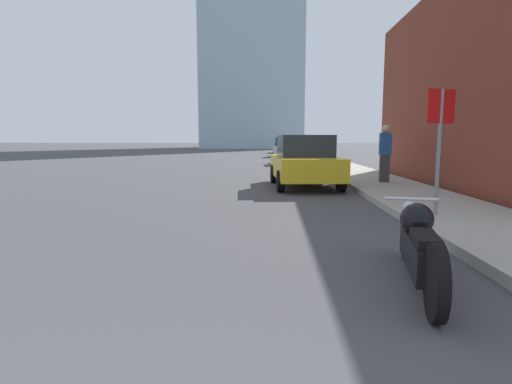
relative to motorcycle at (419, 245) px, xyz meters
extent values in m
cube|color=#9E998E|center=(2.03, 35.90, -0.34)|extent=(2.36, 240.00, 0.15)
cylinder|color=black|center=(0.16, 0.81, -0.08)|extent=(0.23, 0.67, 0.66)
cylinder|color=black|center=(-0.18, -0.91, -0.08)|extent=(0.23, 0.67, 0.66)
cube|color=black|center=(-0.01, -0.05, -0.07)|extent=(0.50, 1.35, 0.33)
sphere|color=black|center=(0.04, 0.21, 0.23)|extent=(0.36, 0.36, 0.36)
cube|color=black|center=(-0.07, -0.33, 0.15)|extent=(0.33, 0.64, 0.10)
sphere|color=silver|center=(0.17, 0.84, 0.26)|extent=(0.16, 0.16, 0.16)
cylinder|color=silver|center=(0.14, 0.72, 0.39)|extent=(0.62, 0.16, 0.04)
cube|color=gold|center=(-0.53, 8.72, 0.24)|extent=(2.18, 4.21, 0.66)
cube|color=#23282D|center=(-0.53, 8.72, 0.91)|extent=(1.74, 2.08, 0.68)
cylinder|color=black|center=(-1.51, 9.91, -0.10)|extent=(0.25, 0.65, 0.63)
cylinder|color=black|center=(0.26, 10.05, -0.10)|extent=(0.25, 0.65, 0.63)
cylinder|color=black|center=(-1.32, 7.39, -0.10)|extent=(0.25, 0.65, 0.63)
cylinder|color=black|center=(0.46, 7.53, -0.10)|extent=(0.25, 0.65, 0.63)
cube|color=silver|center=(-0.14, 21.32, 0.31)|extent=(1.98, 4.27, 0.76)
cube|color=#23282D|center=(-0.14, 21.32, 1.00)|extent=(1.56, 2.10, 0.62)
cylinder|color=black|center=(-1.02, 22.55, -0.06)|extent=(0.25, 0.71, 0.70)
cylinder|color=black|center=(0.55, 22.67, -0.06)|extent=(0.25, 0.71, 0.70)
cylinder|color=black|center=(-0.83, 19.98, -0.06)|extent=(0.25, 0.71, 0.70)
cylinder|color=black|center=(0.75, 20.10, -0.06)|extent=(0.25, 0.71, 0.70)
cube|color=#BCBCC1|center=(-0.50, 32.03, 0.22)|extent=(2.06, 4.43, 0.64)
cube|color=#23282D|center=(-0.50, 32.03, 0.91)|extent=(1.65, 2.17, 0.74)
cylinder|color=black|center=(-1.27, 33.42, -0.10)|extent=(0.24, 0.64, 0.63)
cylinder|color=black|center=(0.44, 33.32, -0.10)|extent=(0.24, 0.64, 0.63)
cylinder|color=black|center=(-1.43, 30.74, -0.10)|extent=(0.24, 0.64, 0.63)
cylinder|color=black|center=(0.28, 30.64, -0.10)|extent=(0.24, 0.64, 0.63)
cube|color=#1E6B33|center=(-0.41, 42.49, 0.27)|extent=(1.93, 4.44, 0.73)
cube|color=#23282D|center=(-0.41, 42.49, 0.93)|extent=(1.54, 2.17, 0.60)
cylinder|color=black|center=(-1.28, 43.79, -0.10)|extent=(0.24, 0.63, 0.62)
cylinder|color=black|center=(0.31, 43.89, -0.10)|extent=(0.24, 0.63, 0.62)
cylinder|color=black|center=(-1.12, 41.10, -0.10)|extent=(0.24, 0.63, 0.62)
cylinder|color=black|center=(0.47, 41.19, -0.10)|extent=(0.24, 0.63, 0.62)
cylinder|color=slate|center=(1.45, 3.21, 0.86)|extent=(0.07, 0.07, 2.25)
cube|color=red|center=(1.45, 3.21, 1.69)|extent=(0.57, 0.26, 0.60)
cube|color=#38383D|center=(2.07, 8.92, 0.18)|extent=(0.29, 0.20, 0.88)
cube|color=#235193|center=(2.07, 8.92, 0.97)|extent=(0.36, 0.20, 0.70)
sphere|color=tan|center=(2.07, 8.92, 1.45)|extent=(0.26, 0.26, 0.26)
camera|label=1|loc=(-1.54, -4.16, 1.10)|focal=28.00mm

